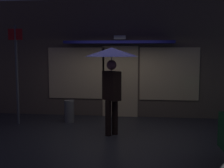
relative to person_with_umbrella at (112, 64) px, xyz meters
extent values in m
plane|color=#2D2D33|center=(0.02, -0.11, -1.74)|extent=(18.00, 18.00, 0.00)
cube|color=brown|center=(0.02, 2.24, 0.07)|extent=(8.58, 0.30, 3.62)
cube|color=#F9D199|center=(0.02, 2.07, -0.64)|extent=(1.10, 0.04, 2.20)
cube|color=#F9D199|center=(-1.36, 2.07, -0.39)|extent=(1.78, 0.04, 1.60)
cube|color=#F9D199|center=(1.52, 2.07, -0.39)|extent=(1.78, 0.04, 1.60)
cube|color=white|center=(0.02, 1.99, 0.71)|extent=(0.36, 0.16, 0.12)
cube|color=navy|center=(0.02, 1.74, 0.56)|extent=(3.20, 0.70, 0.08)
cylinder|color=black|center=(-0.07, -0.07, -1.31)|extent=(0.15, 0.15, 0.86)
cylinder|color=black|center=(0.07, 0.07, -1.31)|extent=(0.15, 0.15, 0.86)
cube|color=black|center=(0.00, 0.00, -0.53)|extent=(0.49, 0.50, 0.70)
cube|color=silver|center=(0.09, -0.09, -0.53)|extent=(0.11, 0.12, 0.56)
cube|color=#B28C19|center=(0.09, -0.09, -0.55)|extent=(0.05, 0.05, 0.45)
sphere|color=#D07A7C|center=(0.00, 0.00, -0.03)|extent=(0.24, 0.24, 0.24)
cylinder|color=slate|center=(0.00, 0.00, -0.06)|extent=(0.02, 0.02, 0.88)
cone|color=#14144C|center=(0.00, 0.00, 0.28)|extent=(1.27, 1.27, 0.21)
cylinder|color=#595B60|center=(-2.72, 0.75, -0.37)|extent=(0.07, 0.07, 2.74)
cube|color=red|center=(-2.72, 0.73, 0.75)|extent=(0.40, 0.02, 0.30)
cylinder|color=slate|center=(-1.36, 1.14, -1.42)|extent=(0.28, 0.28, 0.64)
camera|label=1|loc=(0.82, -6.96, 0.29)|focal=47.15mm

